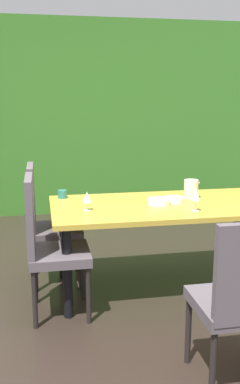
# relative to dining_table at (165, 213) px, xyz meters

# --- Properties ---
(ground_plane) EXTENTS (5.88, 6.22, 0.02)m
(ground_plane) POSITION_rel_dining_table_xyz_m (-0.62, -0.45, -0.67)
(ground_plane) COLOR black
(garden_window_panel) EXTENTS (4.06, 0.10, 2.63)m
(garden_window_panel) POSITION_rel_dining_table_xyz_m (0.29, 2.60, 0.65)
(garden_window_panel) COLOR #347023
(garden_window_panel) RESTS_ON ground_plane
(dining_table) EXTENTS (1.87, 0.93, 0.74)m
(dining_table) POSITION_rel_dining_table_xyz_m (0.00, 0.00, 0.00)
(dining_table) COLOR gold
(dining_table) RESTS_ON ground_plane
(chair_left_far) EXTENTS (0.45, 0.44, 1.05)m
(chair_left_far) POSITION_rel_dining_table_xyz_m (-0.97, 0.29, -0.09)
(chair_left_far) COLOR #51494E
(chair_left_far) RESTS_ON ground_plane
(chair_left_near) EXTENTS (0.45, 0.44, 1.06)m
(chair_left_near) POSITION_rel_dining_table_xyz_m (-0.97, -0.29, -0.08)
(chair_left_near) COLOR #51494E
(chair_left_near) RESTS_ON ground_plane
(wine_glass_rear) EXTENTS (0.07, 0.07, 0.18)m
(wine_glass_rear) POSITION_rel_dining_table_xyz_m (0.17, -0.27, 0.21)
(wine_glass_rear) COLOR silver
(wine_glass_rear) RESTS_ON dining_table
(wine_glass_near_shelf) EXTENTS (0.07, 0.07, 0.15)m
(wine_glass_near_shelf) POSITION_rel_dining_table_xyz_m (-0.66, -0.10, 0.18)
(wine_glass_near_shelf) COLOR silver
(wine_glass_near_shelf) RESTS_ON dining_table
(serving_bowl_east) EXTENTS (0.17, 0.17, 0.04)m
(serving_bowl_east) POSITION_rel_dining_table_xyz_m (0.09, 0.04, 0.10)
(serving_bowl_east) COLOR white
(serving_bowl_east) RESTS_ON dining_table
(serving_bowl_left) EXTENTS (0.19, 0.19, 0.05)m
(serving_bowl_left) POSITION_rel_dining_table_xyz_m (-0.05, -0.01, 0.10)
(serving_bowl_left) COLOR white
(serving_bowl_left) RESTS_ON dining_table
(cup_center) EXTENTS (0.08, 0.08, 0.07)m
(cup_center) POSITION_rel_dining_table_xyz_m (-0.82, 0.36, 0.12)
(cup_center) COLOR #28716F
(cup_center) RESTS_ON dining_table
(pitcher_north) EXTENTS (0.14, 0.12, 0.16)m
(pitcher_north) POSITION_rel_dining_table_xyz_m (0.28, 0.15, 0.16)
(pitcher_north) COLOR beige
(pitcher_north) RESTS_ON dining_table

